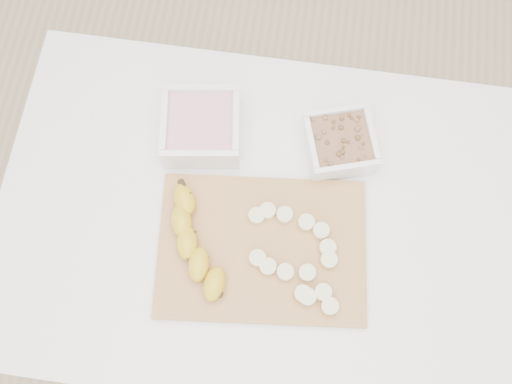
# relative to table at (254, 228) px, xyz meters

# --- Properties ---
(ground) EXTENTS (3.50, 3.50, 0.00)m
(ground) POSITION_rel_table_xyz_m (0.00, 0.00, -0.65)
(ground) COLOR #C6AD89
(ground) RESTS_ON ground
(table) EXTENTS (1.00, 0.70, 0.75)m
(table) POSITION_rel_table_xyz_m (0.00, 0.00, 0.00)
(table) COLOR white
(table) RESTS_ON ground
(bowl_yogurt) EXTENTS (0.17, 0.17, 0.07)m
(bowl_yogurt) POSITION_rel_table_xyz_m (-0.13, 0.16, 0.13)
(bowl_yogurt) COLOR white
(bowl_yogurt) RESTS_ON table
(bowl_granola) EXTENTS (0.16, 0.16, 0.06)m
(bowl_granola) POSITION_rel_table_xyz_m (0.15, 0.16, 0.13)
(bowl_granola) COLOR white
(bowl_granola) RESTS_ON table
(cutting_board) EXTENTS (0.42, 0.32, 0.01)m
(cutting_board) POSITION_rel_table_xyz_m (0.02, -0.06, 0.10)
(cutting_board) COLOR #BD8347
(cutting_board) RESTS_ON table
(banana) EXTENTS (0.12, 0.23, 0.04)m
(banana) POSITION_rel_table_xyz_m (-0.10, -0.08, 0.13)
(banana) COLOR gold
(banana) RESTS_ON cutting_board
(banana_slices) EXTENTS (0.18, 0.19, 0.02)m
(banana_slices) POSITION_rel_table_xyz_m (0.09, -0.07, 0.12)
(banana_slices) COLOR beige
(banana_slices) RESTS_ON cutting_board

